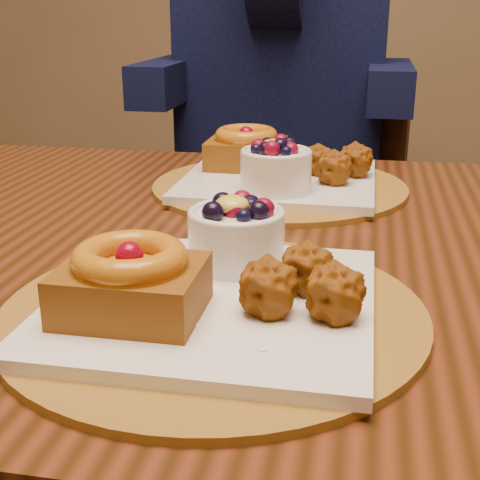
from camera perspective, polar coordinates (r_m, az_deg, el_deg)
name	(u,v)px	position (r m, az deg, el deg)	size (l,w,h in m)	color
dining_table	(254,295)	(0.83, 1.22, -4.72)	(1.60, 0.90, 0.76)	#321A09
place_setting_near	(211,285)	(0.60, -2.50, -3.85)	(0.38, 0.38, 0.09)	brown
place_setting_far	(277,171)	(1.00, 3.15, 5.87)	(0.38, 0.38, 0.09)	brown
chair_far	(298,260)	(1.54, 5.00, -1.74)	(0.49, 0.49, 0.83)	black
diner	(283,14)	(1.59, 3.72, 18.68)	(0.57, 0.54, 0.93)	black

